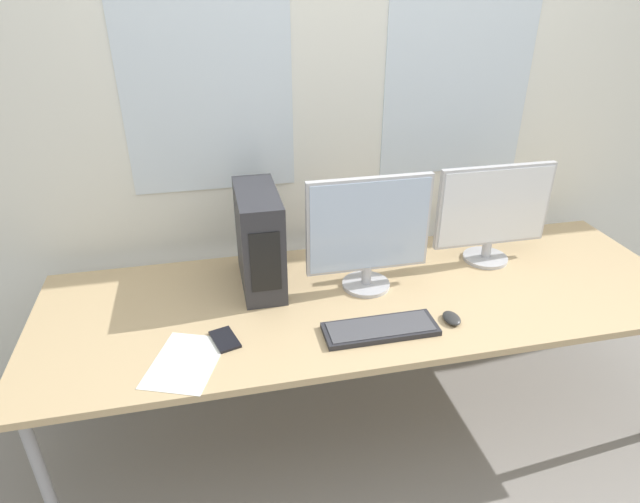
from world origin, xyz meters
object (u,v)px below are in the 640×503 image
object	(u,v)px
pc_tower	(259,239)
keyboard	(380,329)
monitor_main	(368,232)
mouse	(452,318)
monitor_right_near	(493,212)
cell_phone	(225,339)

from	to	relation	value
pc_tower	keyboard	xyz separation A→B (m)	(0.38, -0.43, -0.19)
monitor_main	mouse	bearing A→B (deg)	-51.91
monitor_right_near	monitor_main	bearing A→B (deg)	-170.25
monitor_right_near	cell_phone	xyz separation A→B (m)	(-1.18, -0.34, -0.23)
cell_phone	keyboard	bearing A→B (deg)	-23.24
keyboard	mouse	world-z (taller)	mouse
keyboard	cell_phone	distance (m)	0.56
monitor_main	monitor_right_near	world-z (taller)	monitor_main
pc_tower	monitor_right_near	world-z (taller)	monitor_right_near
monitor_main	monitor_right_near	size ratio (longest dim) A/B	0.97
monitor_main	monitor_right_near	bearing A→B (deg)	9.75
pc_tower	monitor_right_near	xyz separation A→B (m)	(1.01, -0.02, 0.03)
monitor_main	cell_phone	world-z (taller)	monitor_main
monitor_right_near	keyboard	size ratio (longest dim) A/B	1.24
pc_tower	monitor_main	size ratio (longest dim) A/B	0.82
monitor_right_near	keyboard	world-z (taller)	monitor_right_near
keyboard	cell_phone	bearing A→B (deg)	173.07
pc_tower	monitor_main	xyz separation A→B (m)	(0.42, -0.12, 0.05)
pc_tower	cell_phone	world-z (taller)	pc_tower
monitor_main	pc_tower	bearing A→B (deg)	163.82
pc_tower	cell_phone	xyz separation A→B (m)	(-0.18, -0.36, -0.20)
cell_phone	monitor_right_near	bearing A→B (deg)	-0.11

